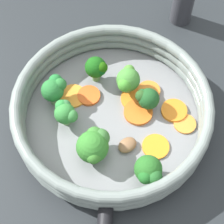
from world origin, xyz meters
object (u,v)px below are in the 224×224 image
object	(u,v)px
carrot_slice_5	(174,111)
broccoli_floret_3	(65,112)
carrot_slice_1	(156,147)
carrot_slice_7	(73,96)
carrot_slice_3	(185,124)
broccoli_floret_4	(94,145)
broccoli_floret_5	(147,98)
carrot_slice_0	(136,99)
broccoli_floret_0	(149,171)
mushroom_piece_0	(127,145)
carrot_slice_6	(89,96)
broccoli_floret_6	(97,68)
skillet	(112,119)
broccoli_floret_1	(54,88)
broccoli_floret_2	(128,80)
carrot_slice_4	(149,91)
carrot_slice_2	(138,112)

from	to	relation	value
carrot_slice_5	broccoli_floret_3	xyz separation A→B (m)	(-0.15, -0.07, 0.02)
carrot_slice_1	carrot_slice_7	xyz separation A→B (m)	(-0.15, 0.05, 0.00)
carrot_slice_3	carrot_slice_7	bearing A→B (deg)	-178.27
broccoli_floret_4	broccoli_floret_5	size ratio (longest dim) A/B	1.30
carrot_slice_0	broccoli_floret_0	distance (m)	0.14
mushroom_piece_0	carrot_slice_0	bearing A→B (deg)	97.41
carrot_slice_6	broccoli_floret_6	bearing A→B (deg)	87.18
skillet	broccoli_floret_1	size ratio (longest dim) A/B	5.82
carrot_slice_6	broccoli_floret_6	size ratio (longest dim) A/B	0.75
broccoli_floret_3	broccoli_floret_6	world-z (taller)	broccoli_floret_6
broccoli_floret_0	carrot_slice_3	bearing A→B (deg)	72.37
broccoli_floret_4	broccoli_floret_2	bearing A→B (deg)	82.97
broccoli_floret_5	mushroom_piece_0	xyz separation A→B (m)	(-0.01, -0.07, -0.02)
skillet	broccoli_floret_6	xyz separation A→B (m)	(-0.04, 0.06, 0.04)
carrot_slice_4	broccoli_floret_1	world-z (taller)	broccoli_floret_1
broccoli_floret_2	broccoli_floret_6	size ratio (longest dim) A/B	1.03
broccoli_floret_2	carrot_slice_3	bearing A→B (deg)	-17.06
skillet	broccoli_floret_5	xyz separation A→B (m)	(0.05, 0.03, 0.03)
carrot_slice_5	carrot_slice_2	bearing A→B (deg)	-159.13
broccoli_floret_0	broccoli_floret_2	xyz separation A→B (m)	(-0.07, 0.13, 0.00)
carrot_slice_7	broccoli_floret_1	distance (m)	0.04
broccoli_floret_3	mushroom_piece_0	bearing A→B (deg)	-7.80
broccoli_floret_0	mushroom_piece_0	distance (m)	0.06
carrot_slice_4	carrot_slice_6	world-z (taller)	same
carrot_slice_4	mushroom_piece_0	bearing A→B (deg)	-93.00
carrot_slice_4	mushroom_piece_0	world-z (taller)	mushroom_piece_0
broccoli_floret_4	broccoli_floret_1	bearing A→B (deg)	141.24
broccoli_floret_0	broccoli_floret_6	distance (m)	0.19
carrot_slice_0	broccoli_floret_1	bearing A→B (deg)	-162.69
broccoli_floret_0	broccoli_floret_3	size ratio (longest dim) A/B	1.16
carrot_slice_2	carrot_slice_7	world-z (taller)	carrot_slice_2
carrot_slice_7	broccoli_floret_0	world-z (taller)	broccoli_floret_0
carrot_slice_0	carrot_slice_3	size ratio (longest dim) A/B	1.38
carrot_slice_6	broccoli_floret_0	xyz separation A→B (m)	(0.12, -0.10, 0.03)
broccoli_floret_2	broccoli_floret_3	size ratio (longest dim) A/B	1.18
carrot_slice_0	broccoli_floret_4	distance (m)	0.12
broccoli_floret_0	broccoli_floret_5	bearing A→B (deg)	105.96
broccoli_floret_2	mushroom_piece_0	distance (m)	0.10
carrot_slice_5	broccoli_floret_1	distance (m)	0.19
mushroom_piece_0	broccoli_floret_4	bearing A→B (deg)	-150.60
broccoli_floret_4	mushroom_piece_0	distance (m)	0.05
carrot_slice_1	broccoli_floret_1	size ratio (longest dim) A/B	0.84
carrot_slice_7	broccoli_floret_5	distance (m)	0.12
skillet	carrot_slice_0	world-z (taller)	carrot_slice_0
skillet	carrot_slice_1	size ratio (longest dim) A/B	6.94
broccoli_floret_3	carrot_slice_7	bearing A→B (deg)	99.32
carrot_slice_3	broccoli_floret_2	distance (m)	0.11
broccoli_floret_3	broccoli_floret_4	size ratio (longest dim) A/B	0.77
skillet	broccoli_floret_2	world-z (taller)	broccoli_floret_2
carrot_slice_3	carrot_slice_4	size ratio (longest dim) A/B	0.94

